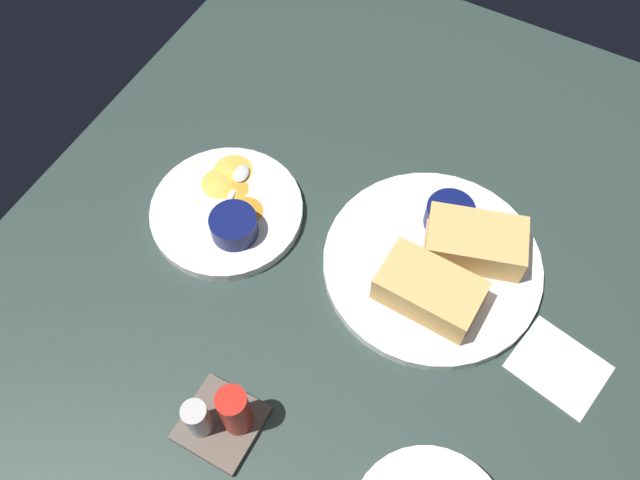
{
  "coord_description": "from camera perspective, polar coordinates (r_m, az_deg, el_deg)",
  "views": [
    {
      "loc": [
        -9.07,
        41.53,
        79.77
      ],
      "look_at": [
        12.56,
        2.19,
        3.0
      ],
      "focal_mm": 37.05,
      "sensor_mm": 36.0,
      "label": 1
    }
  ],
  "objects": [
    {
      "name": "ramekin_dark_sauce",
      "position": [
        0.92,
        11.11,
        2.13
      ],
      "size": [
        6.65,
        6.65,
        3.7
      ],
      "color": "#0C144C",
      "rests_on": "plate_sandwich_main"
    },
    {
      "name": "sandwich_half_near",
      "position": [
        0.85,
        9.41,
        -4.31
      ],
      "size": [
        13.54,
        8.13,
        4.8
      ],
      "color": "tan",
      "rests_on": "plate_sandwich_main"
    },
    {
      "name": "ramekin_light_gravy",
      "position": [
        0.9,
        -7.46,
        1.28
      ],
      "size": [
        6.54,
        6.54,
        3.34
      ],
      "color": "#0C144C",
      "rests_on": "plate_chips_companion"
    },
    {
      "name": "ground_plane",
      "position": [
        0.92,
        7.57,
        -3.65
      ],
      "size": [
        110.0,
        110.0,
        3.0
      ],
      "primitive_type": "cube",
      "color": "#283833"
    },
    {
      "name": "paper_napkin_folded",
      "position": [
        0.9,
        19.93,
        -10.25
      ],
      "size": [
        12.58,
        11.03,
        0.4
      ],
      "primitive_type": "cube",
      "rotation": [
        0.0,
        0.0,
        -0.2
      ],
      "color": "white",
      "rests_on": "ground_plane"
    },
    {
      "name": "sandwich_half_far",
      "position": [
        0.9,
        13.23,
        -0.18
      ],
      "size": [
        14.76,
        11.19,
        4.8
      ],
      "color": "tan",
      "rests_on": "plate_sandwich_main"
    },
    {
      "name": "condiment_caddy",
      "position": [
        0.8,
        -8.47,
        -14.85
      ],
      "size": [
        9.0,
        9.0,
        9.5
      ],
      "color": "brown",
      "rests_on": "ground_plane"
    },
    {
      "name": "plate_sandwich_main",
      "position": [
        0.91,
        9.64,
        -2.09
      ],
      "size": [
        29.61,
        29.61,
        1.6
      ],
      "primitive_type": "cylinder",
      "color": "white",
      "rests_on": "ground_plane"
    },
    {
      "name": "plate_chips_companion",
      "position": [
        0.95,
        -8.05,
        2.48
      ],
      "size": [
        21.67,
        21.67,
        1.6
      ],
      "primitive_type": "cylinder",
      "color": "white",
      "rests_on": "ground_plane"
    },
    {
      "name": "spoon_by_dark_ramekin",
      "position": [
        0.91,
        8.95,
        -0.53
      ],
      "size": [
        3.73,
        9.93,
        0.8
      ],
      "color": "silver",
      "rests_on": "plate_sandwich_main"
    },
    {
      "name": "plantain_chip_scatter",
      "position": [
        0.95,
        -7.55,
        4.03
      ],
      "size": [
        12.73,
        14.18,
        0.6
      ],
      "color": "gold",
      "rests_on": "plate_chips_companion"
    },
    {
      "name": "spoon_by_gravy_ramekin",
      "position": [
        0.96,
        -7.1,
        5.1
      ],
      "size": [
        3.37,
        9.95,
        0.8
      ],
      "color": "silver",
      "rests_on": "plate_chips_companion"
    }
  ]
}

